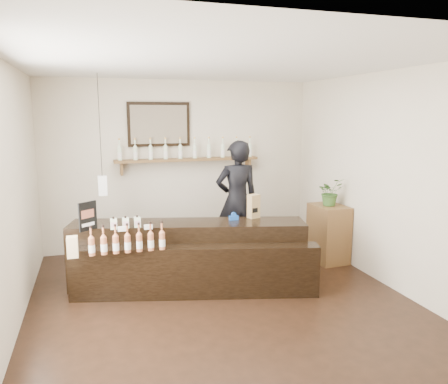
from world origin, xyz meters
TOP-DOWN VIEW (x-y plane):
  - ground at (0.00, 0.00)m, footprint 5.00×5.00m
  - room_shell at (0.00, 0.00)m, footprint 5.00×5.00m
  - back_wall_decor at (-0.16, 2.37)m, footprint 2.66×0.96m
  - counter at (-0.27, 0.59)m, footprint 3.10×1.54m
  - promo_sign at (-1.51, 0.66)m, footprint 0.21×0.17m
  - paper_bag at (0.64, 0.68)m, footprint 0.17×0.15m
  - tape_dispenser at (0.35, 0.64)m, footprint 0.12×0.05m
  - side_cabinet at (2.00, 1.01)m, footprint 0.47×0.62m
  - potted_plant at (2.00, 1.01)m, footprint 0.42×0.38m
  - shopkeeper at (0.69, 1.55)m, footprint 0.77×0.51m

SIDE VIEW (x-z plane):
  - ground at x=0.00m, z-range 0.00..0.00m
  - counter at x=-0.27m, z-range -0.10..0.90m
  - side_cabinet at x=2.00m, z-range 0.00..0.88m
  - tape_dispenser at x=0.35m, z-range 0.84..0.95m
  - paper_bag at x=0.64m, z-range 0.85..1.18m
  - promo_sign at x=-1.51m, z-range 0.85..1.21m
  - shopkeeper at x=0.69m, z-range 0.00..2.10m
  - potted_plant at x=2.00m, z-range 0.88..1.29m
  - room_shell at x=0.00m, z-range -0.80..4.20m
  - back_wall_decor at x=-0.16m, z-range 0.91..2.60m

